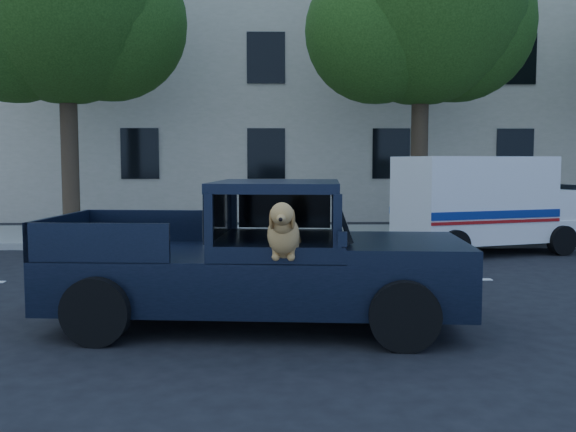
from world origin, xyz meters
name	(u,v)px	position (x,y,z in m)	size (l,w,h in m)	color
ground	(169,339)	(0.00, 0.00, 0.00)	(120.00, 120.00, 0.00)	black
far_sidewalk	(226,236)	(0.00, 9.20, 0.07)	(60.00, 4.00, 0.15)	gray
lane_stripes	(323,280)	(2.00, 3.40, 0.01)	(21.60, 0.14, 0.01)	silver
street_tree_left	(67,12)	(-3.97, 9.62, 5.71)	(6.00, 5.20, 8.60)	#332619
street_tree_mid	(423,14)	(5.03, 9.62, 5.71)	(6.00, 5.20, 8.60)	#332619
building_main	(322,91)	(3.00, 16.50, 4.50)	(26.00, 6.00, 9.00)	beige
pickup_truck	(251,277)	(0.90, 0.55, 0.59)	(4.99, 2.68, 1.73)	black
mail_truck	(483,211)	(5.68, 6.54, 0.90)	(4.10, 2.81, 2.06)	silver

